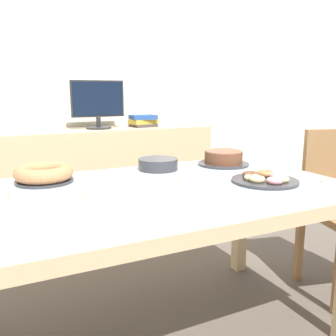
{
  "coord_description": "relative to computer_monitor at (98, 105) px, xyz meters",
  "views": [
    {
      "loc": [
        -0.67,
        -1.45,
        1.16
      ],
      "look_at": [
        0.08,
        0.07,
        0.81
      ],
      "focal_mm": 40.0,
      "sensor_mm": 36.0,
      "label": 1
    }
  ],
  "objects": [
    {
      "name": "tealight_left_edge",
      "position": [
        -0.09,
        -1.52,
        -0.29
      ],
      "size": [
        0.04,
        0.04,
        0.04
      ],
      "color": "silver",
      "rests_on": "dining_table"
    },
    {
      "name": "computer_monitor",
      "position": [
        0.0,
        0.0,
        0.0
      ],
      "size": [
        0.42,
        0.2,
        0.38
      ],
      "color": "#262628",
      "rests_on": "sideboard"
    },
    {
      "name": "sideboard",
      "position": [
        -0.16,
        0.0,
        -0.62
      ],
      "size": [
        2.15,
        0.44,
        0.86
      ],
      "color": "#D1B284",
      "rests_on": "ground"
    },
    {
      "name": "dining_table",
      "position": [
        -0.16,
        -1.47,
        -0.39
      ],
      "size": [
        1.66,
        0.94,
        0.75
      ],
      "color": "silver",
      "rests_on": "ground"
    },
    {
      "name": "tealight_right_edge",
      "position": [
        0.55,
        -1.76,
        -0.29
      ],
      "size": [
        0.04,
        0.04,
        0.04
      ],
      "color": "silver",
      "rests_on": "dining_table"
    },
    {
      "name": "tealight_centre",
      "position": [
        -0.76,
        -1.45,
        -0.29
      ],
      "size": [
        0.04,
        0.04,
        0.04
      ],
      "color": "silver",
      "rests_on": "dining_table"
    },
    {
      "name": "plate_stack",
      "position": [
        -0.01,
        -1.15,
        -0.27
      ],
      "size": [
        0.21,
        0.21,
        0.06
      ],
      "color": "#333338",
      "rests_on": "dining_table"
    },
    {
      "name": "cake_chocolate_round",
      "position": [
        0.37,
        -1.2,
        -0.27
      ],
      "size": [
        0.29,
        0.29,
        0.08
      ],
      "color": "#333338",
      "rests_on": "dining_table"
    },
    {
      "name": "tealight_near_cakes",
      "position": [
        -0.52,
        -1.57,
        -0.29
      ],
      "size": [
        0.04,
        0.04,
        0.04
      ],
      "color": "silver",
      "rests_on": "dining_table"
    },
    {
      "name": "cake_golden_bundt",
      "position": [
        -0.6,
        -1.18,
        -0.27
      ],
      "size": [
        0.26,
        0.26,
        0.08
      ],
      "color": "#333338",
      "rests_on": "dining_table"
    },
    {
      "name": "wall_back",
      "position": [
        -0.16,
        0.3,
        0.25
      ],
      "size": [
        8.0,
        0.1,
        2.6
      ],
      "primitive_type": "cube",
      "color": "silver",
      "rests_on": "ground"
    },
    {
      "name": "pastry_platter",
      "position": [
        0.31,
        -1.63,
        -0.29
      ],
      "size": [
        0.3,
        0.3,
        0.04
      ],
      "color": "#333338",
      "rests_on": "dining_table"
    },
    {
      "name": "ground_plane",
      "position": [
        -0.16,
        -1.47,
        -1.05
      ],
      "size": [
        12.0,
        12.0,
        0.0
      ],
      "primitive_type": "plane",
      "color": "#564C44"
    },
    {
      "name": "book_stack",
      "position": [
        0.38,
        0.0,
        -0.14
      ],
      "size": [
        0.23,
        0.19,
        0.1
      ],
      "color": "#3F3838",
      "rests_on": "sideboard"
    }
  ]
}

